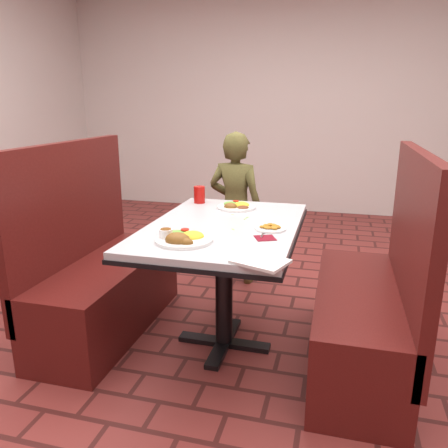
{
  "coord_description": "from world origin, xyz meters",
  "views": [
    {
      "loc": [
        0.6,
        -2.24,
        1.4
      ],
      "look_at": [
        0.0,
        0.0,
        0.75
      ],
      "focal_mm": 35.0,
      "sensor_mm": 36.0,
      "label": 1
    }
  ],
  "objects_px": {
    "near_dinner_plate": "(183,235)",
    "red_tumbler": "(199,195)",
    "booth_bench_right": "(368,310)",
    "diner_person": "(235,209)",
    "far_dinner_plate": "(237,205)",
    "dining_table": "(224,241)",
    "booth_bench_left": "(101,280)",
    "plantain_plate": "(270,228)"
  },
  "relations": [
    {
      "from": "booth_bench_left",
      "to": "diner_person",
      "type": "height_order",
      "value": "diner_person"
    },
    {
      "from": "diner_person",
      "to": "plantain_plate",
      "type": "bearing_deg",
      "value": 120.43
    },
    {
      "from": "diner_person",
      "to": "plantain_plate",
      "type": "distance_m",
      "value": 1.14
    },
    {
      "from": "booth_bench_right",
      "to": "near_dinner_plate",
      "type": "bearing_deg",
      "value": -158.68
    },
    {
      "from": "booth_bench_right",
      "to": "diner_person",
      "type": "height_order",
      "value": "diner_person"
    },
    {
      "from": "booth_bench_right",
      "to": "diner_person",
      "type": "xyz_separation_m",
      "value": [
        -0.97,
        0.99,
        0.27
      ]
    },
    {
      "from": "red_tumbler",
      "to": "near_dinner_plate",
      "type": "bearing_deg",
      "value": -77.51
    },
    {
      "from": "booth_bench_left",
      "to": "far_dinner_plate",
      "type": "bearing_deg",
      "value": 26.18
    },
    {
      "from": "dining_table",
      "to": "red_tumbler",
      "type": "distance_m",
      "value": 0.57
    },
    {
      "from": "dining_table",
      "to": "diner_person",
      "type": "distance_m",
      "value": 1.01
    },
    {
      "from": "booth_bench_right",
      "to": "near_dinner_plate",
      "type": "height_order",
      "value": "booth_bench_right"
    },
    {
      "from": "booth_bench_right",
      "to": "plantain_plate",
      "type": "height_order",
      "value": "booth_bench_right"
    },
    {
      "from": "far_dinner_plate",
      "to": "red_tumbler",
      "type": "xyz_separation_m",
      "value": [
        -0.28,
        0.09,
        0.03
      ]
    },
    {
      "from": "booth_bench_right",
      "to": "booth_bench_left",
      "type": "bearing_deg",
      "value": 180.0
    },
    {
      "from": "near_dinner_plate",
      "to": "red_tumbler",
      "type": "relative_size",
      "value": 2.54
    },
    {
      "from": "dining_table",
      "to": "red_tumbler",
      "type": "bearing_deg",
      "value": 122.13
    },
    {
      "from": "booth_bench_right",
      "to": "diner_person",
      "type": "bearing_deg",
      "value": 134.32
    },
    {
      "from": "booth_bench_right",
      "to": "near_dinner_plate",
      "type": "distance_m",
      "value": 1.08
    },
    {
      "from": "near_dinner_plate",
      "to": "red_tumbler",
      "type": "distance_m",
      "value": 0.85
    },
    {
      "from": "dining_table",
      "to": "diner_person",
      "type": "height_order",
      "value": "diner_person"
    },
    {
      "from": "far_dinner_plate",
      "to": "booth_bench_left",
      "type": "bearing_deg",
      "value": -153.82
    },
    {
      "from": "booth_bench_left",
      "to": "plantain_plate",
      "type": "relative_size",
      "value": 7.28
    },
    {
      "from": "red_tumbler",
      "to": "diner_person",
      "type": "bearing_deg",
      "value": 76.75
    },
    {
      "from": "dining_table",
      "to": "far_dinner_plate",
      "type": "height_order",
      "value": "far_dinner_plate"
    },
    {
      "from": "near_dinner_plate",
      "to": "booth_bench_right",
      "type": "bearing_deg",
      "value": 21.32
    },
    {
      "from": "far_dinner_plate",
      "to": "dining_table",
      "type": "bearing_deg",
      "value": -87.1
    },
    {
      "from": "booth_bench_right",
      "to": "plantain_plate",
      "type": "bearing_deg",
      "value": -175.3
    },
    {
      "from": "far_dinner_plate",
      "to": "plantain_plate",
      "type": "xyz_separation_m",
      "value": [
        0.28,
        -0.43,
        -0.01
      ]
    },
    {
      "from": "booth_bench_left",
      "to": "diner_person",
      "type": "bearing_deg",
      "value": 57.74
    },
    {
      "from": "plantain_plate",
      "to": "diner_person",
      "type": "bearing_deg",
      "value": 112.79
    },
    {
      "from": "booth_bench_right",
      "to": "diner_person",
      "type": "relative_size",
      "value": 1.01
    },
    {
      "from": "diner_person",
      "to": "red_tumbler",
      "type": "distance_m",
      "value": 0.58
    },
    {
      "from": "far_dinner_plate",
      "to": "plantain_plate",
      "type": "distance_m",
      "value": 0.51
    },
    {
      "from": "booth_bench_left",
      "to": "far_dinner_plate",
      "type": "xyz_separation_m",
      "value": [
        0.78,
        0.38,
        0.44
      ]
    },
    {
      "from": "booth_bench_left",
      "to": "near_dinner_plate",
      "type": "xyz_separation_m",
      "value": [
        0.69,
        -0.36,
        0.45
      ]
    },
    {
      "from": "booth_bench_right",
      "to": "red_tumbler",
      "type": "distance_m",
      "value": 1.28
    },
    {
      "from": "dining_table",
      "to": "red_tumbler",
      "type": "xyz_separation_m",
      "value": [
        -0.29,
        0.47,
        0.15
      ]
    },
    {
      "from": "booth_bench_right",
      "to": "near_dinner_plate",
      "type": "xyz_separation_m",
      "value": [
        -0.91,
        -0.36,
        0.45
      ]
    },
    {
      "from": "booth_bench_left",
      "to": "booth_bench_right",
      "type": "xyz_separation_m",
      "value": [
        1.6,
        0.0,
        0.0
      ]
    },
    {
      "from": "dining_table",
      "to": "red_tumbler",
      "type": "height_order",
      "value": "red_tumbler"
    },
    {
      "from": "booth_bench_left",
      "to": "plantain_plate",
      "type": "distance_m",
      "value": 1.15
    },
    {
      "from": "dining_table",
      "to": "booth_bench_left",
      "type": "distance_m",
      "value": 0.86
    }
  ]
}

